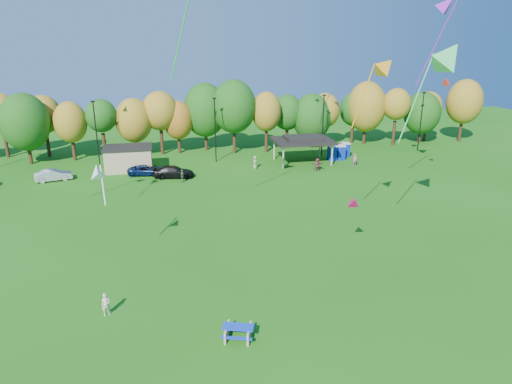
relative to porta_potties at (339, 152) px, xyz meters
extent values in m
plane|color=#19600F|center=(-19.89, -37.69, -1.10)|extent=(160.00, 160.00, 0.00)
cylinder|color=black|center=(-47.92, 11.24, 0.96)|extent=(0.50, 0.50, 4.12)
ellipsoid|color=olive|center=(-47.92, 11.24, 5.76)|extent=(4.78, 4.78, 5.18)
cylinder|color=black|center=(-43.64, 6.51, 0.68)|extent=(0.50, 0.50, 3.56)
ellipsoid|color=#144C0F|center=(-43.64, 6.51, 4.84)|extent=(6.62, 6.62, 8.00)
cylinder|color=black|center=(-42.01, 10.56, 0.80)|extent=(0.50, 0.50, 3.79)
ellipsoid|color=olive|center=(-42.01, 10.56, 5.22)|extent=(4.94, 4.94, 5.58)
cylinder|color=black|center=(-37.90, 7.32, 0.57)|extent=(0.50, 0.50, 3.34)
ellipsoid|color=olive|center=(-37.90, 7.32, 4.47)|extent=(4.61, 4.61, 5.88)
cylinder|color=black|center=(-33.61, 7.16, 0.81)|extent=(0.50, 0.50, 3.82)
ellipsoid|color=#144C0F|center=(-33.61, 7.16, 5.26)|extent=(4.43, 4.43, 4.73)
cylinder|color=black|center=(-29.19, 7.81, 0.53)|extent=(0.50, 0.50, 3.25)
ellipsoid|color=olive|center=(-29.19, 7.81, 4.32)|extent=(5.33, 5.33, 6.53)
cylinder|color=black|center=(-25.34, 8.38, 0.88)|extent=(0.50, 0.50, 3.96)
ellipsoid|color=olive|center=(-25.34, 8.38, 5.51)|extent=(5.31, 5.31, 5.82)
cylinder|color=black|center=(-22.74, 8.65, 0.43)|extent=(0.50, 0.50, 3.05)
ellipsoid|color=#995914|center=(-22.74, 8.65, 3.98)|extent=(4.54, 4.54, 5.87)
cylinder|color=black|center=(-18.47, 9.84, 0.79)|extent=(0.50, 0.50, 3.77)
ellipsoid|color=#144C0F|center=(-18.47, 9.84, 5.19)|extent=(6.69, 6.69, 8.35)
cylinder|color=black|center=(-14.43, 6.85, 1.04)|extent=(0.50, 0.50, 4.28)
ellipsoid|color=#144C0F|center=(-14.43, 6.85, 6.04)|extent=(6.64, 6.64, 8.01)
cylinder|color=black|center=(-9.47, 6.52, 0.78)|extent=(0.50, 0.50, 3.76)
ellipsoid|color=olive|center=(-9.47, 6.52, 5.17)|extent=(4.49, 4.49, 6.02)
cylinder|color=black|center=(-5.60, 8.56, 0.62)|extent=(0.50, 0.50, 3.43)
ellipsoid|color=#144C0F|center=(-5.60, 8.56, 4.62)|extent=(4.77, 4.77, 5.63)
cylinder|color=black|center=(-1.77, 7.71, 0.38)|extent=(0.50, 0.50, 2.95)
ellipsoid|color=#144C0F|center=(-1.77, 7.71, 3.83)|extent=(6.14, 6.14, 7.54)
cylinder|color=black|center=(0.50, 8.17, 0.66)|extent=(0.50, 0.50, 3.52)
ellipsoid|color=olive|center=(0.50, 8.17, 4.77)|extent=(4.78, 4.78, 5.53)
cylinder|color=black|center=(6.17, 9.83, 0.60)|extent=(0.50, 0.50, 3.39)
ellipsoid|color=#144C0F|center=(6.17, 9.83, 4.55)|extent=(4.54, 4.54, 5.46)
cylinder|color=black|center=(7.81, 8.55, 0.76)|extent=(0.50, 0.50, 3.72)
ellipsoid|color=olive|center=(7.81, 8.55, 5.10)|extent=(6.32, 6.32, 8.24)
cylinder|color=black|center=(12.10, 6.58, 0.93)|extent=(0.50, 0.50, 4.06)
ellipsoid|color=olive|center=(12.10, 6.58, 5.67)|extent=(4.50, 4.50, 5.13)
cylinder|color=black|center=(17.18, 7.12, 0.43)|extent=(0.50, 0.50, 3.05)
ellipsoid|color=#144C0F|center=(17.18, 7.12, 3.99)|extent=(5.97, 5.97, 7.05)
cylinder|color=black|center=(19.10, 8.67, 0.68)|extent=(0.50, 0.50, 3.55)
ellipsoid|color=olive|center=(19.10, 8.67, 4.83)|extent=(4.60, 4.60, 4.99)
cylinder|color=black|center=(24.62, 6.83, 0.94)|extent=(0.50, 0.50, 4.07)
ellipsoid|color=olive|center=(24.62, 6.83, 5.68)|extent=(5.83, 5.83, 7.42)
cylinder|color=black|center=(-33.89, 2.31, 3.40)|extent=(0.16, 0.16, 9.00)
cube|color=black|center=(-33.89, 2.31, 7.90)|extent=(0.50, 0.25, 0.18)
cylinder|color=black|center=(-17.89, 2.31, 3.40)|extent=(0.16, 0.16, 9.00)
cube|color=black|center=(-17.89, 2.31, 7.90)|extent=(0.50, 0.25, 0.18)
cylinder|color=black|center=(-1.89, 2.31, 3.40)|extent=(0.16, 0.16, 9.00)
cube|color=black|center=(-1.89, 2.31, 7.90)|extent=(0.50, 0.25, 0.18)
cylinder|color=black|center=(14.11, 2.31, 3.40)|extent=(0.16, 0.16, 9.00)
cube|color=black|center=(14.11, 2.31, 7.90)|extent=(0.50, 0.25, 0.18)
cube|color=tan|center=(-29.89, 0.31, 0.40)|extent=(6.00, 4.00, 3.00)
cube|color=black|center=(-29.89, 0.31, 2.03)|extent=(6.30, 4.30, 0.25)
cylinder|color=tan|center=(-9.39, -3.19, 0.40)|extent=(0.24, 0.24, 3.00)
cylinder|color=tan|center=(-2.39, -3.19, 0.40)|extent=(0.24, 0.24, 3.00)
cylinder|color=tan|center=(-9.39, 1.81, 0.40)|extent=(0.24, 0.24, 3.00)
cylinder|color=tan|center=(-2.39, 1.81, 0.40)|extent=(0.24, 0.24, 3.00)
cube|color=black|center=(-5.89, -0.69, 2.05)|extent=(8.20, 6.20, 0.35)
cube|color=black|center=(-5.89, -0.69, 2.45)|extent=(5.00, 3.50, 0.45)
cube|color=#0C28A0|center=(-1.30, -0.43, -0.10)|extent=(1.10, 1.10, 2.00)
cube|color=silver|center=(-1.30, -0.43, 0.99)|extent=(1.15, 1.15, 0.18)
cube|color=#0C28A0|center=(0.00, -0.48, -0.10)|extent=(1.10, 1.10, 2.00)
cube|color=silver|center=(0.00, -0.48, 0.99)|extent=(1.15, 1.15, 0.18)
cube|color=#0C28A0|center=(1.30, 0.91, -0.10)|extent=(1.10, 1.10, 2.00)
cube|color=silver|center=(1.30, 0.91, 0.99)|extent=(1.15, 1.15, 0.18)
cube|color=tan|center=(-22.45, -38.33, -0.73)|extent=(0.59, 1.45, 0.74)
cube|color=tan|center=(-21.18, -38.75, -0.73)|extent=(0.59, 1.45, 0.74)
cube|color=blue|center=(-21.82, -38.54, -0.33)|extent=(1.99, 1.32, 0.06)
cube|color=blue|center=(-22.02, -39.14, -0.65)|extent=(1.83, 0.83, 0.05)
cube|color=blue|center=(-21.61, -37.94, -0.65)|extent=(1.83, 0.83, 0.05)
imported|color=beige|center=(-29.66, -34.43, -0.33)|extent=(0.64, 0.50, 1.53)
imported|color=#AEAFB4|center=(-38.87, -2.76, -0.38)|extent=(4.62, 2.58, 1.44)
imported|color=#0B1C47|center=(-27.67, -2.55, -0.46)|extent=(4.86, 2.80, 1.27)
imported|color=black|center=(-24.19, -4.48, -0.35)|extent=(5.41, 2.84, 1.50)
imported|color=#893949|center=(-5.31, -5.51, -0.20)|extent=(1.72, 0.75, 1.79)
imported|color=#507447|center=(-23.22, -6.75, -0.29)|extent=(0.67, 1.02, 1.62)
imported|color=#9A9B6A|center=(-13.17, -2.51, -0.22)|extent=(0.65, 0.91, 1.75)
imported|color=#C25B7E|center=(0.66, -4.13, -0.23)|extent=(0.65, 0.44, 1.73)
cone|color=#47CB63|center=(-4.37, -29.89, 14.60)|extent=(3.52, 2.84, 3.17)
cylinder|color=#47CB63|center=(-6.45, -29.56, 11.45)|extent=(2.47, 0.49, 6.61)
cone|color=orange|center=(-8.76, -28.75, 13.83)|extent=(2.33, 1.96, 2.05)
cylinder|color=orange|center=(-10.22, -28.40, 11.58)|extent=(1.78, 0.52, 4.73)
cylinder|color=green|center=(-23.60, -26.38, 16.06)|extent=(1.86, 1.80, 6.61)
cone|color=white|center=(-30.07, -28.59, 6.92)|extent=(1.38, 1.69, 1.50)
cylinder|color=white|center=(-29.90, -27.70, 5.57)|extent=(0.30, 1.12, 2.85)
cone|color=red|center=(4.38, -17.03, 11.46)|extent=(1.55, 1.38, 1.27)
cone|color=#C30A51|center=(-11.38, -30.65, 3.90)|extent=(1.19, 1.49, 1.38)
cone|color=purple|center=(1.55, -19.96, 18.78)|extent=(2.86, 2.82, 2.28)
cylinder|color=purple|center=(-0.23, -21.57, 15.18)|extent=(2.17, 1.97, 7.55)
camera|label=1|loc=(-25.55, -61.13, 15.83)|focal=32.00mm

